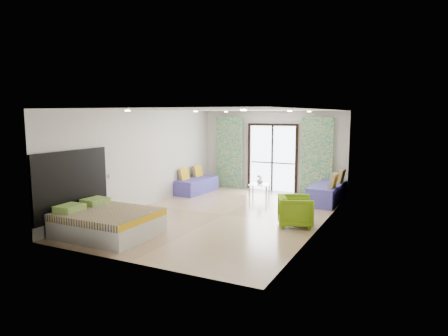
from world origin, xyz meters
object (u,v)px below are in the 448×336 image
at_px(bed, 107,222).
at_px(daybed_left, 197,185).
at_px(daybed_right, 328,193).
at_px(coffee_table, 259,185).
at_px(armchair, 296,210).

xyz_separation_m(bed, daybed_left, (-0.64, 4.93, -0.02)).
bearing_deg(daybed_right, bed, -121.42).
distance_m(coffee_table, armchair, 3.38).
bearing_deg(coffee_table, bed, -105.73).
distance_m(daybed_right, coffee_table, 2.12).
xyz_separation_m(daybed_right, armchair, (-0.16, -2.84, 0.09)).
xyz_separation_m(bed, coffee_table, (1.48, 5.24, 0.07)).
relative_size(daybed_left, coffee_table, 2.50).
height_order(daybed_left, daybed_right, daybed_right).
distance_m(daybed_left, daybed_right, 4.25).
relative_size(daybed_left, daybed_right, 0.88).
height_order(bed, daybed_left, daybed_left).
bearing_deg(bed, daybed_right, 56.03).
distance_m(daybed_left, coffee_table, 2.14).
bearing_deg(daybed_right, armchair, -90.66).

